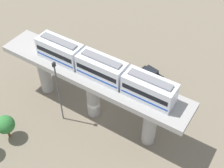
{
  "coord_description": "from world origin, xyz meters",
  "views": [
    {
      "loc": [
        -24.06,
        -18.73,
        36.47
      ],
      "look_at": [
        2.5,
        -1.71,
        5.13
      ],
      "focal_mm": 48.9,
      "sensor_mm": 36.0,
      "label": 1
    }
  ],
  "objects_px": {
    "train": "(102,68)",
    "parked_car_blue": "(79,55)",
    "tree_near_viaduct": "(5,125)",
    "signal_post": "(58,90)",
    "parked_car_black": "(151,74)",
    "parked_car_red": "(157,99)"
  },
  "relations": [
    {
      "from": "train",
      "to": "parked_car_blue",
      "type": "height_order",
      "value": "train"
    },
    {
      "from": "tree_near_viaduct",
      "to": "signal_post",
      "type": "bearing_deg",
      "value": -32.76
    },
    {
      "from": "parked_car_black",
      "to": "tree_near_viaduct",
      "type": "relative_size",
      "value": 1.09
    },
    {
      "from": "parked_car_blue",
      "to": "signal_post",
      "type": "bearing_deg",
      "value": -151.93
    },
    {
      "from": "train",
      "to": "signal_post",
      "type": "height_order",
      "value": "train"
    },
    {
      "from": "tree_near_viaduct",
      "to": "parked_car_blue",
      "type": "bearing_deg",
      "value": 6.42
    },
    {
      "from": "signal_post",
      "to": "parked_car_blue",
      "type": "bearing_deg",
      "value": 27.52
    },
    {
      "from": "parked_car_blue",
      "to": "tree_near_viaduct",
      "type": "distance_m",
      "value": 19.62
    },
    {
      "from": "train",
      "to": "parked_car_black",
      "type": "relative_size",
      "value": 4.58
    },
    {
      "from": "train",
      "to": "tree_near_viaduct",
      "type": "xyz_separation_m",
      "value": [
        -10.21,
        9.41,
        -7.31
      ]
    },
    {
      "from": "parked_car_blue",
      "to": "tree_near_viaduct",
      "type": "xyz_separation_m",
      "value": [
        -19.39,
        -2.18,
        2.03
      ]
    },
    {
      "from": "tree_near_viaduct",
      "to": "signal_post",
      "type": "relative_size",
      "value": 0.37
    },
    {
      "from": "parked_car_black",
      "to": "train",
      "type": "bearing_deg",
      "value": -177.88
    },
    {
      "from": "parked_car_black",
      "to": "parked_car_red",
      "type": "height_order",
      "value": "same"
    },
    {
      "from": "parked_car_red",
      "to": "parked_car_blue",
      "type": "distance_m",
      "value": 17.13
    },
    {
      "from": "parked_car_red",
      "to": "parked_car_blue",
      "type": "height_order",
      "value": "same"
    },
    {
      "from": "parked_car_black",
      "to": "parked_car_red",
      "type": "relative_size",
      "value": 1.06
    },
    {
      "from": "parked_car_red",
      "to": "tree_near_viaduct",
      "type": "distance_m",
      "value": 23.08
    },
    {
      "from": "train",
      "to": "signal_post",
      "type": "relative_size",
      "value": 1.84
    },
    {
      "from": "train",
      "to": "parked_car_blue",
      "type": "relative_size",
      "value": 4.86
    },
    {
      "from": "parked_car_black",
      "to": "parked_car_red",
      "type": "distance_m",
      "value": 5.63
    },
    {
      "from": "train",
      "to": "parked_car_black",
      "type": "bearing_deg",
      "value": -9.53
    }
  ]
}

